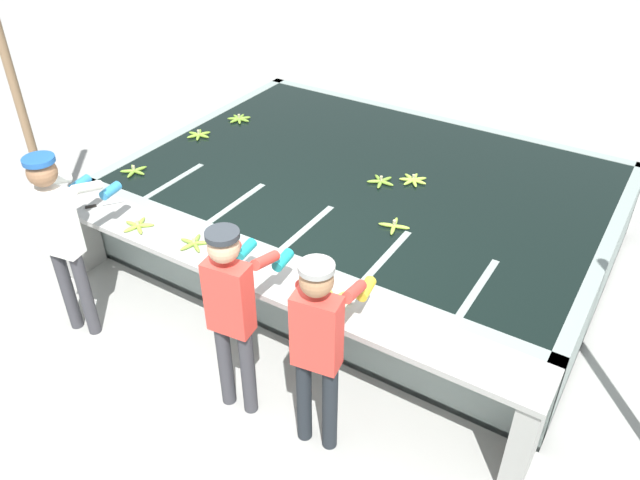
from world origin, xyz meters
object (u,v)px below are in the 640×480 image
worker_0 (62,229)px  banana_bunch_floating_2 (239,119)px  banana_bunch_ledge_1 (194,243)px  knife_0 (99,205)px  worker_1 (233,306)px  banana_bunch_floating_1 (394,226)px  banana_bunch_ledge_2 (138,226)px  support_post_left (16,92)px  worker_2 (319,340)px  banana_bunch_ledge_0 (333,301)px  banana_bunch_floating_4 (413,180)px  banana_bunch_floating_5 (381,181)px  banana_bunch_floating_0 (199,135)px  banana_bunch_floating_3 (134,171)px

worker_0 → banana_bunch_floating_2: worker_0 is taller
banana_bunch_ledge_1 → knife_0: 1.17m
worker_1 → banana_bunch_floating_2: 3.50m
banana_bunch_floating_1 → banana_bunch_ledge_2: size_ratio=1.01×
banana_bunch_floating_1 → support_post_left: 3.94m
worker_2 → banana_bunch_ledge_0: bearing=110.7°
banana_bunch_floating_4 → banana_bunch_ledge_2: banana_bunch_ledge_2 is taller
banana_bunch_floating_2 → banana_bunch_ledge_0: bearing=-40.3°
worker_1 → banana_bunch_floating_5: (-0.03, 2.33, -0.11)m
banana_bunch_floating_2 → banana_bunch_ledge_1: bearing=-60.2°
worker_1 → banana_bunch_ledge_0: size_ratio=5.87×
banana_bunch_floating_2 → knife_0: bearing=-87.4°
banana_bunch_floating_0 → banana_bunch_floating_2: same height
banana_bunch_floating_3 → banana_bunch_floating_4: same height
banana_bunch_floating_1 → banana_bunch_floating_5: same height
support_post_left → banana_bunch_ledge_1: bearing=-7.2°
banana_bunch_floating_1 → banana_bunch_floating_3: same height
worker_2 → banana_bunch_floating_2: bearing=136.0°
banana_bunch_floating_2 → banana_bunch_floating_5: bearing=-11.9°
banana_bunch_ledge_1 → banana_bunch_floating_4: bearing=61.1°
banana_bunch_floating_2 → banana_bunch_floating_3: 1.58m
banana_bunch_ledge_1 → knife_0: banana_bunch_ledge_1 is taller
banana_bunch_floating_5 → banana_bunch_floating_2: bearing=168.1°
banana_bunch_floating_4 → banana_bunch_floating_0: bearing=-172.3°
banana_bunch_floating_4 → support_post_left: bearing=-155.1°
banana_bunch_floating_4 → banana_bunch_ledge_2: 2.64m
knife_0 → banana_bunch_ledge_0: bearing=-0.5°
banana_bunch_floating_5 → banana_bunch_ledge_1: 1.97m
banana_bunch_ledge_1 → banana_bunch_floating_1: bearing=41.1°
banana_bunch_ledge_0 → worker_0: bearing=-165.3°
banana_bunch_floating_1 → banana_bunch_floating_0: bearing=169.4°
banana_bunch_ledge_1 → banana_bunch_floating_3: bearing=154.7°
worker_2 → banana_bunch_floating_4: (-0.47, 2.49, -0.11)m
banana_bunch_floating_4 → banana_bunch_ledge_2: size_ratio=1.01×
banana_bunch_floating_2 → banana_bunch_ledge_1: size_ratio=1.01×
banana_bunch_floating_2 → banana_bunch_floating_4: same height
worker_0 → banana_bunch_floating_3: worker_0 is taller
banana_bunch_floating_2 → banana_bunch_floating_4: 2.38m
worker_0 → banana_bunch_floating_4: worker_0 is taller
worker_0 → banana_bunch_ledge_2: 0.63m
knife_0 → support_post_left: support_post_left is taller
worker_1 → support_post_left: support_post_left is taller
worker_1 → banana_bunch_ledge_1: 1.03m
banana_bunch_floating_4 → support_post_left: size_ratio=0.09×
banana_bunch_floating_2 → banana_bunch_ledge_2: bearing=-73.5°
worker_1 → banana_bunch_floating_0: worker_1 is taller
banana_bunch_floating_3 → banana_bunch_floating_4: bearing=28.3°
worker_0 → support_post_left: support_post_left is taller
worker_1 → banana_bunch_ledge_2: worker_1 is taller
banana_bunch_floating_1 → banana_bunch_ledge_1: banana_bunch_ledge_1 is taller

